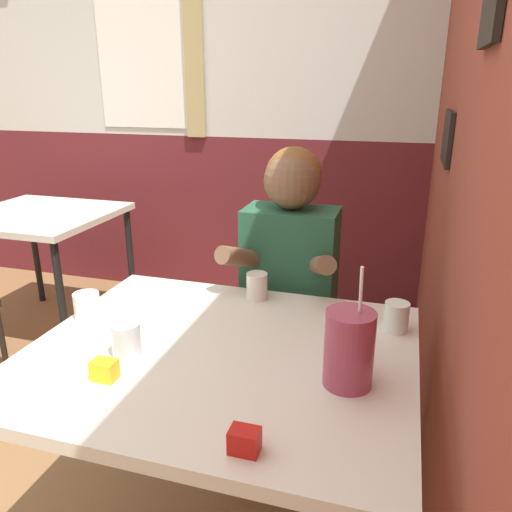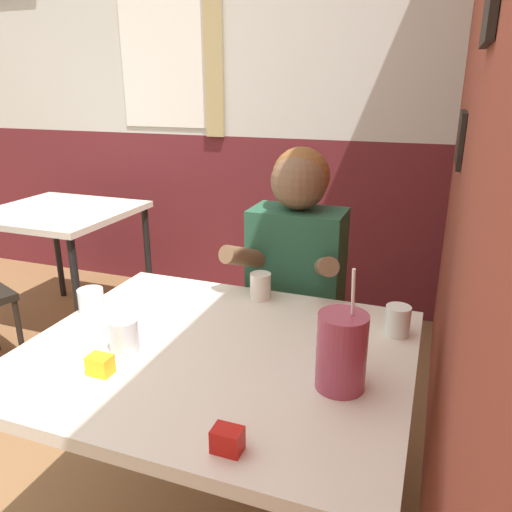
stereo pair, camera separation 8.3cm
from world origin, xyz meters
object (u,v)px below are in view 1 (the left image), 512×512
(main_table, at_px, (221,370))
(background_table, at_px, (40,226))
(cocktail_pitcher, at_px, (349,349))
(person_seated, at_px, (289,300))

(main_table, relative_size, background_table, 1.30)
(cocktail_pitcher, bearing_deg, background_table, 147.18)
(main_table, bearing_deg, person_seated, 84.34)
(background_table, relative_size, cocktail_pitcher, 2.60)
(main_table, height_order, cocktail_pitcher, cocktail_pitcher)
(main_table, xyz_separation_m, cocktail_pitcher, (0.35, -0.06, 0.16))
(background_table, xyz_separation_m, cocktail_pitcher, (1.88, -1.22, 0.18))
(person_seated, bearing_deg, cocktail_pitcher, -65.87)
(main_table, height_order, person_seated, person_seated)
(person_seated, bearing_deg, main_table, -95.66)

